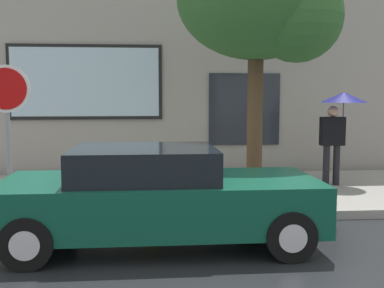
{
  "coord_description": "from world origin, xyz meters",
  "views": [
    {
      "loc": [
        -0.33,
        -6.21,
        2.04
      ],
      "look_at": [
        0.37,
        1.8,
        1.2
      ],
      "focal_mm": 43.22,
      "sensor_mm": 36.0,
      "label": 1
    }
  ],
  "objects_px": {
    "pedestrian_with_umbrella": "(340,112)",
    "stop_sign": "(7,109)",
    "parked_car": "(157,196)",
    "fire_hydrant": "(151,185)",
    "street_tree": "(265,4)"
  },
  "relations": [
    {
      "from": "pedestrian_with_umbrella",
      "to": "stop_sign",
      "type": "height_order",
      "value": "stop_sign"
    },
    {
      "from": "pedestrian_with_umbrella",
      "to": "stop_sign",
      "type": "relative_size",
      "value": 0.83
    },
    {
      "from": "parked_car",
      "to": "stop_sign",
      "type": "bearing_deg",
      "value": 149.71
    },
    {
      "from": "pedestrian_with_umbrella",
      "to": "stop_sign",
      "type": "distance_m",
      "value": 6.5
    },
    {
      "from": "fire_hydrant",
      "to": "stop_sign",
      "type": "xyz_separation_m",
      "value": [
        -2.27,
        -0.28,
        1.31
      ]
    },
    {
      "from": "street_tree",
      "to": "pedestrian_with_umbrella",
      "type": "bearing_deg",
      "value": 29.95
    },
    {
      "from": "pedestrian_with_umbrella",
      "to": "stop_sign",
      "type": "xyz_separation_m",
      "value": [
        -6.24,
        -1.81,
        0.13
      ]
    },
    {
      "from": "parked_car",
      "to": "pedestrian_with_umbrella",
      "type": "bearing_deg",
      "value": 39.53
    },
    {
      "from": "fire_hydrant",
      "to": "stop_sign",
      "type": "distance_m",
      "value": 2.64
    },
    {
      "from": "street_tree",
      "to": "stop_sign",
      "type": "xyz_separation_m",
      "value": [
        -4.33,
        -0.71,
        -1.84
      ]
    },
    {
      "from": "parked_car",
      "to": "pedestrian_with_umbrella",
      "type": "distance_m",
      "value": 5.12
    },
    {
      "from": "pedestrian_with_umbrella",
      "to": "street_tree",
      "type": "relative_size",
      "value": 0.42
    },
    {
      "from": "parked_car",
      "to": "stop_sign",
      "type": "xyz_separation_m",
      "value": [
        -2.37,
        1.38,
        1.16
      ]
    },
    {
      "from": "street_tree",
      "to": "fire_hydrant",
      "type": "bearing_deg",
      "value": -168.23
    },
    {
      "from": "fire_hydrant",
      "to": "street_tree",
      "type": "xyz_separation_m",
      "value": [
        2.06,
        0.43,
        3.15
      ]
    }
  ]
}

